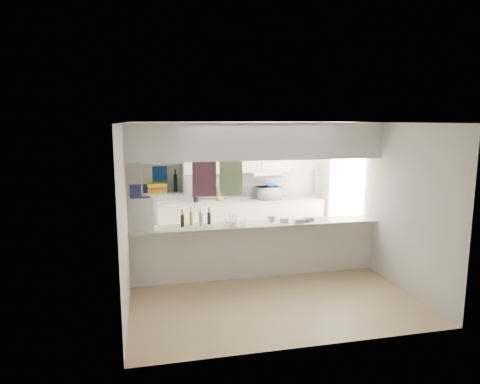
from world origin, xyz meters
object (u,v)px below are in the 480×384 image
object	(u,v)px
bowl	(270,185)
wine_bottles	(196,219)
dish_rack	(235,221)
microwave	(269,193)

from	to	relation	value
bowl	wine_bottles	bearing A→B (deg)	-132.91
dish_rack	wine_bottles	bearing A→B (deg)	-177.11
microwave	dish_rack	bearing A→B (deg)	57.08
microwave	bowl	size ratio (longest dim) A/B	2.06
dish_rack	wine_bottles	xyz separation A→B (m)	(-0.63, 0.12, 0.04)
microwave	wine_bottles	distance (m)	2.74
microwave	dish_rack	world-z (taller)	microwave
wine_bottles	bowl	bearing A→B (deg)	47.09
microwave	wine_bottles	xyz separation A→B (m)	(-1.84, -2.03, -0.03)
microwave	bowl	world-z (taller)	bowl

